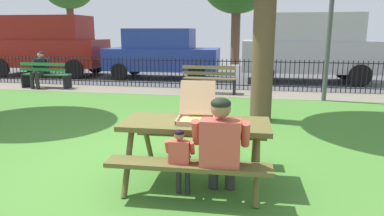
% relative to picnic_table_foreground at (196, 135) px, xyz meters
% --- Properties ---
extents(ground, '(28.00, 10.61, 0.02)m').
position_rel_picnic_table_foreground_xyz_m(ground, '(-0.86, 1.73, -0.61)').
color(ground, '#467E30').
extents(cobblestone_walkway, '(28.00, 1.40, 0.01)m').
position_rel_picnic_table_foreground_xyz_m(cobblestone_walkway, '(-0.86, 6.34, -0.60)').
color(cobblestone_walkway, gray).
extents(street_asphalt, '(28.00, 7.62, 0.01)m').
position_rel_picnic_table_foreground_xyz_m(street_asphalt, '(-0.86, 10.85, -0.60)').
color(street_asphalt, '#515154').
extents(picnic_table_foreground, '(1.85, 1.54, 0.79)m').
position_rel_picnic_table_foreground_xyz_m(picnic_table_foreground, '(0.00, 0.00, 0.00)').
color(picnic_table_foreground, brown).
rests_on(picnic_table_foreground, ground).
extents(pizza_box_open, '(0.48, 0.58, 0.47)m').
position_rel_picnic_table_foreground_xyz_m(pizza_box_open, '(-0.00, 0.06, 0.26)').
color(pizza_box_open, tan).
rests_on(pizza_box_open, picnic_table_foreground).
extents(pizza_slice_on_table, '(0.20, 0.26, 0.02)m').
position_rel_picnic_table_foreground_xyz_m(pizza_slice_on_table, '(0.40, -0.09, 0.18)').
color(pizza_slice_on_table, '#F3CD59').
rests_on(pizza_slice_on_table, picnic_table_foreground).
extents(adult_at_table, '(0.62, 0.60, 1.19)m').
position_rel_picnic_table_foreground_xyz_m(adult_at_table, '(0.36, -0.49, 0.06)').
color(adult_at_table, '#323232').
rests_on(adult_at_table, ground).
extents(child_at_table, '(0.32, 0.32, 0.83)m').
position_rel_picnic_table_foreground_xyz_m(child_at_table, '(-0.07, -0.53, -0.09)').
color(child_at_table, '#2B2B2B').
rests_on(child_at_table, ground).
extents(iron_fence_streetside, '(20.22, 0.03, 0.98)m').
position_rel_picnic_table_foreground_xyz_m(iron_fence_streetside, '(-0.86, 7.04, -0.10)').
color(iron_fence_streetside, black).
rests_on(iron_fence_streetside, ground).
extents(park_bench_left, '(1.60, 0.48, 0.85)m').
position_rel_picnic_table_foreground_xyz_m(park_bench_left, '(-6.11, 6.20, -0.18)').
color(park_bench_left, '#236933').
rests_on(park_bench_left, ground).
extents(park_bench_center, '(1.61, 0.52, 0.85)m').
position_rel_picnic_table_foreground_xyz_m(park_bench_center, '(-0.67, 6.20, -0.18)').
color(park_bench_center, brown).
rests_on(park_bench_center, ground).
extents(person_on_park_bench, '(0.62, 0.61, 1.19)m').
position_rel_picnic_table_foreground_xyz_m(person_on_park_bench, '(-6.30, 6.22, 0.06)').
color(person_on_park_bench, black).
rests_on(person_on_park_bench, ground).
extents(parked_car_far_left, '(4.76, 2.19, 2.46)m').
position_rel_picnic_table_foreground_xyz_m(parked_car_far_left, '(-7.90, 9.26, 0.71)').
color(parked_car_far_left, maroon).
rests_on(parked_car_far_left, ground).
extents(parked_car_left, '(4.44, 1.99, 1.94)m').
position_rel_picnic_table_foreground_xyz_m(parked_car_left, '(-2.98, 9.26, 0.41)').
color(parked_car_left, '#233993').
rests_on(parked_car_left, ground).
extents(parked_car_center, '(4.74, 2.14, 2.46)m').
position_rel_picnic_table_foreground_xyz_m(parked_car_center, '(2.53, 9.26, 0.71)').
color(parked_car_center, '#BCB1C2').
rests_on(parked_car_center, ground).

